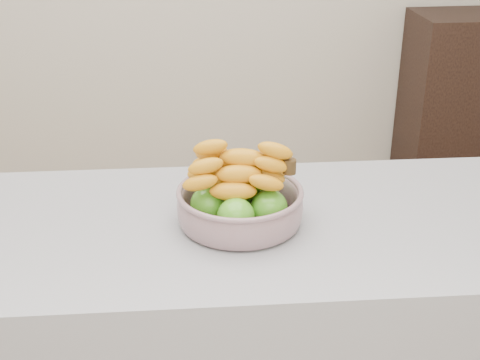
{
  "coord_description": "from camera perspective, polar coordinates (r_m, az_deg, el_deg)",
  "views": [
    {
      "loc": [
        0.07,
        -1.56,
        1.6
      ],
      "look_at": [
        0.17,
        -0.31,
        1.0
      ],
      "focal_mm": 50.0,
      "sensor_mm": 36.0,
      "label": 1
    }
  ],
  "objects": [
    {
      "name": "fruit_bowl",
      "position": [
        1.41,
        -0.01,
        -1.73
      ],
      "size": [
        0.27,
        0.27,
        0.17
      ],
      "rotation": [
        0.0,
        0.0,
        -0.21
      ],
      "color": "#8795A2",
      "rests_on": "counter"
    },
    {
      "name": "cabinet",
      "position": [
        3.81,
        17.83,
        6.66
      ],
      "size": [
        0.51,
        0.41,
        0.9
      ],
      "primitive_type": "cube",
      "rotation": [
        0.0,
        0.0,
        0.03
      ],
      "color": "black",
      "rests_on": "ground"
    }
  ]
}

